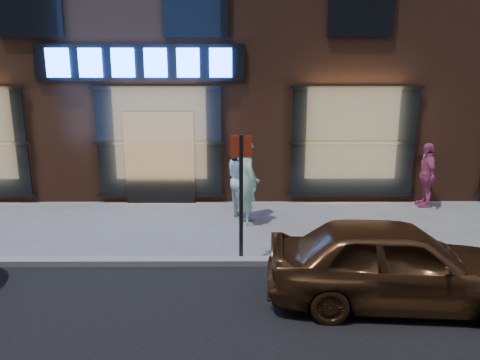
% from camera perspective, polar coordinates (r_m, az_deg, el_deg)
% --- Properties ---
extents(ground, '(90.00, 90.00, 0.00)m').
position_cam_1_polar(ground, '(8.97, -13.45, -10.00)').
color(ground, slate).
rests_on(ground, ground).
extents(curb, '(60.00, 0.25, 0.12)m').
position_cam_1_polar(curb, '(8.94, -13.47, -9.65)').
color(curb, gray).
rests_on(curb, ground).
extents(storefront_building, '(30.20, 8.28, 10.30)m').
position_cam_1_polar(storefront_building, '(16.15, -7.93, 19.49)').
color(storefront_building, '#54301E').
rests_on(storefront_building, ground).
extents(man_bowtie, '(0.71, 0.84, 1.95)m').
position_cam_1_polar(man_bowtie, '(10.58, 0.80, -0.28)').
color(man_bowtie, '#AFE6C9').
rests_on(man_bowtie, ground).
extents(man_cap, '(1.03, 1.13, 1.88)m').
position_cam_1_polar(man_cap, '(11.06, 0.40, 0.18)').
color(man_cap, white).
rests_on(man_cap, ground).
extents(passerby, '(0.46, 0.99, 1.65)m').
position_cam_1_polar(passerby, '(12.83, 21.77, 0.59)').
color(passerby, '#C25081').
rests_on(passerby, ground).
extents(gold_sedan, '(4.00, 1.87, 1.32)m').
position_cam_1_polar(gold_sedan, '(7.56, 18.51, -9.58)').
color(gold_sedan, brown).
rests_on(gold_sedan, ground).
extents(sign_post, '(0.38, 0.08, 2.39)m').
position_cam_1_polar(sign_post, '(8.37, 0.13, -0.85)').
color(sign_post, '#262628').
rests_on(sign_post, ground).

